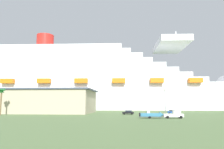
{
  "coord_description": "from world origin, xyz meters",
  "views": [
    {
      "loc": [
        6.29,
        -73.51,
        4.23
      ],
      "look_at": [
        -1.86,
        31.56,
        18.48
      ],
      "focal_mm": 34.33,
      "sensor_mm": 36.0,
      "label": 1
    }
  ],
  "objects_px": {
    "pickup_truck": "(174,115)",
    "street_lamp": "(165,99)",
    "parked_car_black_coupe": "(128,112)",
    "parked_car_blue_suv": "(173,112)",
    "palm_tree": "(1,94)",
    "cruise_ship": "(84,85)",
    "small_boat_on_trailer": "(153,115)"
  },
  "relations": [
    {
      "from": "small_boat_on_trailer",
      "to": "palm_tree",
      "type": "distance_m",
      "value": 54.78
    },
    {
      "from": "parked_car_black_coupe",
      "to": "parked_car_blue_suv",
      "type": "distance_m",
      "value": 18.99
    },
    {
      "from": "cruise_ship",
      "to": "small_boat_on_trailer",
      "type": "height_order",
      "value": "cruise_ship"
    },
    {
      "from": "small_boat_on_trailer",
      "to": "parked_car_black_coupe",
      "type": "height_order",
      "value": "small_boat_on_trailer"
    },
    {
      "from": "small_boat_on_trailer",
      "to": "cruise_ship",
      "type": "bearing_deg",
      "value": 114.47
    },
    {
      "from": "palm_tree",
      "to": "street_lamp",
      "type": "xyz_separation_m",
      "value": [
        57.78,
        -5.54,
        -1.86
      ]
    },
    {
      "from": "cruise_ship",
      "to": "street_lamp",
      "type": "height_order",
      "value": "cruise_ship"
    },
    {
      "from": "small_boat_on_trailer",
      "to": "parked_car_black_coupe",
      "type": "distance_m",
      "value": 21.91
    },
    {
      "from": "cruise_ship",
      "to": "parked_car_black_coupe",
      "type": "xyz_separation_m",
      "value": [
        30.92,
        -62.82,
        -16.01
      ]
    },
    {
      "from": "parked_car_black_coupe",
      "to": "parked_car_blue_suv",
      "type": "relative_size",
      "value": 1.03
    },
    {
      "from": "street_lamp",
      "to": "parked_car_black_coupe",
      "type": "height_order",
      "value": "street_lamp"
    },
    {
      "from": "pickup_truck",
      "to": "parked_car_blue_suv",
      "type": "bearing_deg",
      "value": 79.59
    },
    {
      "from": "pickup_truck",
      "to": "street_lamp",
      "type": "relative_size",
      "value": 0.64
    },
    {
      "from": "small_boat_on_trailer",
      "to": "parked_car_black_coupe",
      "type": "xyz_separation_m",
      "value": [
        -7.11,
        20.72,
        -0.13
      ]
    },
    {
      "from": "small_boat_on_trailer",
      "to": "parked_car_black_coupe",
      "type": "relative_size",
      "value": 1.78
    },
    {
      "from": "small_boat_on_trailer",
      "to": "street_lamp",
      "type": "bearing_deg",
      "value": 53.31
    },
    {
      "from": "pickup_truck",
      "to": "parked_car_black_coupe",
      "type": "height_order",
      "value": "pickup_truck"
    },
    {
      "from": "small_boat_on_trailer",
      "to": "pickup_truck",
      "type": "bearing_deg",
      "value": 2.21
    },
    {
      "from": "parked_car_black_coupe",
      "to": "parked_car_blue_suv",
      "type": "height_order",
      "value": "same"
    },
    {
      "from": "pickup_truck",
      "to": "small_boat_on_trailer",
      "type": "relative_size",
      "value": 0.71
    },
    {
      "from": "cruise_ship",
      "to": "parked_car_black_coupe",
      "type": "distance_m",
      "value": 71.82
    },
    {
      "from": "cruise_ship",
      "to": "street_lamp",
      "type": "relative_size",
      "value": 26.78
    },
    {
      "from": "cruise_ship",
      "to": "street_lamp",
      "type": "bearing_deg",
      "value": -61.04
    },
    {
      "from": "pickup_truck",
      "to": "parked_car_blue_suv",
      "type": "distance_m",
      "value": 26.93
    },
    {
      "from": "parked_car_black_coupe",
      "to": "pickup_truck",
      "type": "bearing_deg",
      "value": -57.29
    },
    {
      "from": "cruise_ship",
      "to": "parked_car_blue_suv",
      "type": "relative_size",
      "value": 55.06
    },
    {
      "from": "cruise_ship",
      "to": "parked_car_blue_suv",
      "type": "xyz_separation_m",
      "value": [
        48.94,
        -56.83,
        -16.01
      ]
    },
    {
      "from": "cruise_ship",
      "to": "parked_car_blue_suv",
      "type": "distance_m",
      "value": 76.69
    },
    {
      "from": "pickup_truck",
      "to": "street_lamp",
      "type": "bearing_deg",
      "value": 102.45
    },
    {
      "from": "cruise_ship",
      "to": "pickup_truck",
      "type": "bearing_deg",
      "value": -62.12
    },
    {
      "from": "palm_tree",
      "to": "small_boat_on_trailer",
      "type": "bearing_deg",
      "value": -12.6
    },
    {
      "from": "small_boat_on_trailer",
      "to": "palm_tree",
      "type": "bearing_deg",
      "value": 167.4
    }
  ]
}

